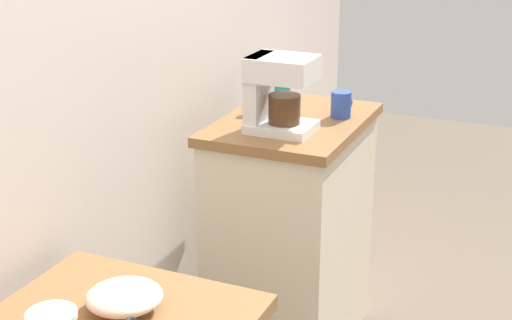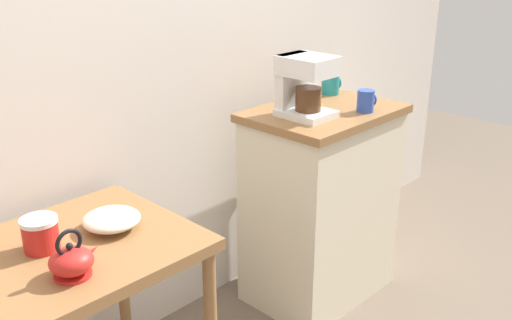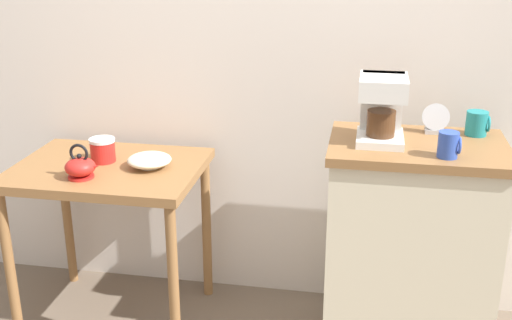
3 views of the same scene
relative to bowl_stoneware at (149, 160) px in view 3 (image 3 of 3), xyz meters
name	(u,v)px [view 3 (image 3 of 3)]	position (x,y,z in m)	size (l,w,h in m)	color
back_wall	(303,7)	(0.60, 0.41, 0.61)	(4.40, 0.10, 2.80)	silver
wooden_table	(110,187)	(-0.19, -0.01, -0.14)	(0.80, 0.61, 0.76)	olive
kitchen_counter	(409,250)	(1.11, -0.01, -0.32)	(0.69, 0.49, 0.94)	beige
bowl_stoneware	(149,160)	(0.00, 0.00, 0.00)	(0.19, 0.19, 0.06)	beige
teakettle	(81,167)	(-0.23, -0.17, 0.01)	(0.15, 0.12, 0.15)	red
canister_enamel	(103,150)	(-0.22, 0.04, 0.02)	(0.11, 0.11, 0.11)	red
coffee_maker	(382,106)	(0.96, 0.00, 0.29)	(0.18, 0.22, 0.26)	white
mug_dark_teal	(477,123)	(1.34, 0.14, 0.20)	(0.09, 0.09, 0.10)	teal
mug_blue	(449,145)	(1.20, -0.16, 0.19)	(0.08, 0.07, 0.10)	#2D4CAD
table_clock	(435,120)	(1.18, 0.14, 0.20)	(0.11, 0.05, 0.12)	#B2B5BA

